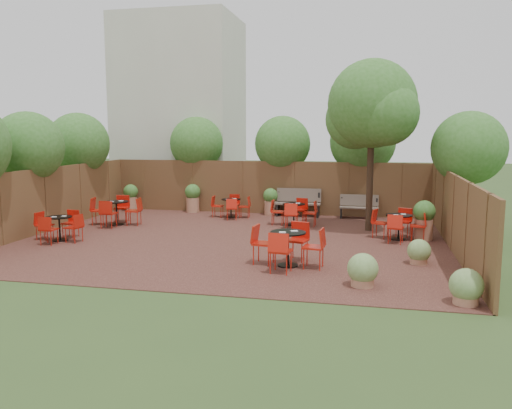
# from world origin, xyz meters

# --- Properties ---
(ground) EXTENTS (80.00, 80.00, 0.00)m
(ground) POSITION_xyz_m (0.00, 0.00, 0.00)
(ground) COLOR #354F23
(ground) RESTS_ON ground
(courtyard_paving) EXTENTS (12.00, 10.00, 0.02)m
(courtyard_paving) POSITION_xyz_m (0.00, 0.00, 0.01)
(courtyard_paving) COLOR #3A1E18
(courtyard_paving) RESTS_ON ground
(fence_back) EXTENTS (12.00, 0.08, 2.00)m
(fence_back) POSITION_xyz_m (0.00, 5.00, 1.00)
(fence_back) COLOR #53321F
(fence_back) RESTS_ON ground
(fence_left) EXTENTS (0.08, 10.00, 2.00)m
(fence_left) POSITION_xyz_m (-6.00, 0.00, 1.00)
(fence_left) COLOR #53321F
(fence_left) RESTS_ON ground
(fence_right) EXTENTS (0.08, 10.00, 2.00)m
(fence_right) POSITION_xyz_m (6.00, 0.00, 1.00)
(fence_right) COLOR #53321F
(fence_right) RESTS_ON ground
(neighbour_building) EXTENTS (5.00, 4.00, 8.00)m
(neighbour_building) POSITION_xyz_m (-4.50, 8.00, 4.00)
(neighbour_building) COLOR beige
(neighbour_building) RESTS_ON ground
(overhang_foliage) EXTENTS (15.62, 10.78, 2.51)m
(overhang_foliage) POSITION_xyz_m (-1.89, 2.57, 2.68)
(overhang_foliage) COLOR #346A22
(overhang_foliage) RESTS_ON ground
(courtyard_tree) EXTENTS (2.83, 2.74, 5.29)m
(courtyard_tree) POSITION_xyz_m (3.80, 2.31, 3.79)
(courtyard_tree) COLOR black
(courtyard_tree) RESTS_ON courtyard_paving
(park_bench_left) EXTENTS (1.65, 0.55, 1.01)m
(park_bench_left) POSITION_xyz_m (1.26, 4.63, 0.54)
(park_bench_left) COLOR brown
(park_bench_left) RESTS_ON courtyard_paving
(park_bench_right) EXTENTS (1.37, 0.45, 0.84)m
(park_bench_right) POSITION_xyz_m (3.45, 4.62, 0.45)
(park_bench_right) COLOR brown
(park_bench_right) RESTS_ON courtyard_paving
(bistro_tables) EXTENTS (10.97, 7.92, 0.94)m
(bistro_tables) POSITION_xyz_m (-0.29, 0.66, 0.46)
(bistro_tables) COLOR black
(bistro_tables) RESTS_ON courtyard_paving
(planters) EXTENTS (11.31, 4.05, 1.14)m
(planters) POSITION_xyz_m (-0.30, 3.62, 0.60)
(planters) COLOR #A56E52
(planters) RESTS_ON courtyard_paving
(low_shrubs) EXTENTS (2.47, 3.40, 0.68)m
(low_shrubs) POSITION_xyz_m (4.72, -3.51, 0.33)
(low_shrubs) COLOR #A56E52
(low_shrubs) RESTS_ON courtyard_paving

